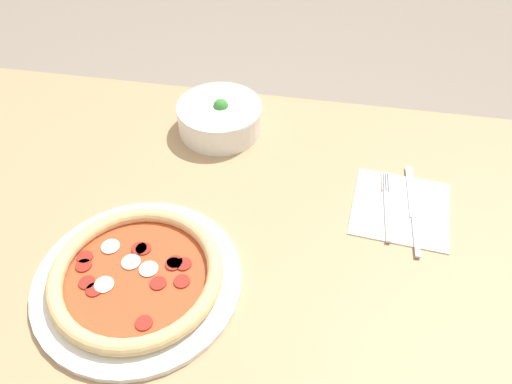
# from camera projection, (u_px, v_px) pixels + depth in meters

# --- Properties ---
(dining_table) EXTENTS (1.38, 0.79, 0.76)m
(dining_table) POSITION_uv_depth(u_px,v_px,m) (226.00, 252.00, 0.99)
(dining_table) COLOR tan
(dining_table) RESTS_ON ground_plane
(pizza) EXTENTS (0.34, 0.34, 0.04)m
(pizza) POSITION_uv_depth(u_px,v_px,m) (137.00, 277.00, 0.80)
(pizza) COLOR white
(pizza) RESTS_ON dining_table
(bowl) EXTENTS (0.18, 0.18, 0.08)m
(bowl) POSITION_uv_depth(u_px,v_px,m) (220.00, 116.00, 1.06)
(bowl) COLOR white
(bowl) RESTS_ON dining_table
(napkin) EXTENTS (0.19, 0.19, 0.00)m
(napkin) POSITION_uv_depth(u_px,v_px,m) (401.00, 208.00, 0.92)
(napkin) COLOR white
(napkin) RESTS_ON dining_table
(fork) EXTENTS (0.02, 0.18, 0.00)m
(fork) POSITION_uv_depth(u_px,v_px,m) (387.00, 206.00, 0.92)
(fork) COLOR silver
(fork) RESTS_ON napkin
(knife) EXTENTS (0.02, 0.23, 0.01)m
(knife) POSITION_uv_depth(u_px,v_px,m) (413.00, 212.00, 0.91)
(knife) COLOR silver
(knife) RESTS_ON napkin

